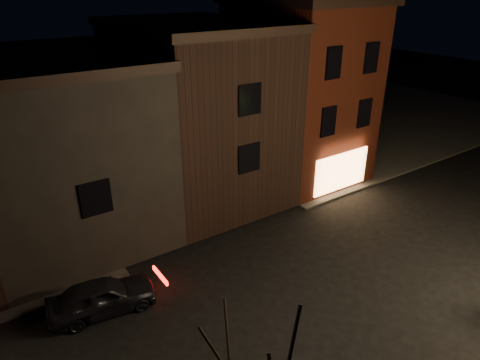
% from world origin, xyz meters
% --- Properties ---
extents(ground, '(120.00, 120.00, 0.00)m').
position_xyz_m(ground, '(0.00, 0.00, 0.00)').
color(ground, black).
rests_on(ground, ground).
extents(sidewalk_far_right, '(30.00, 30.00, 0.12)m').
position_xyz_m(sidewalk_far_right, '(20.00, 20.00, 0.06)').
color(sidewalk_far_right, '#2D2B28').
rests_on(sidewalk_far_right, ground).
extents(corner_building, '(6.50, 8.50, 10.50)m').
position_xyz_m(corner_building, '(8.00, 9.47, 5.40)').
color(corner_building, '#4B190D').
rests_on(corner_building, ground).
extents(row_building_a, '(7.30, 10.30, 9.40)m').
position_xyz_m(row_building_a, '(1.50, 10.50, 4.83)').
color(row_building_a, black).
rests_on(row_building_a, ground).
extents(row_building_b, '(7.80, 10.30, 8.40)m').
position_xyz_m(row_building_b, '(-5.75, 10.50, 4.33)').
color(row_building_b, black).
rests_on(row_building_b, ground).
extents(parked_car_a, '(4.09, 2.06, 1.33)m').
position_xyz_m(parked_car_a, '(-6.55, 3.54, 0.67)').
color(parked_car_a, black).
rests_on(parked_car_a, ground).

